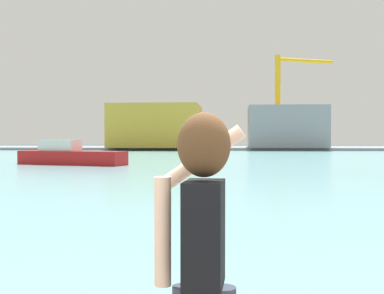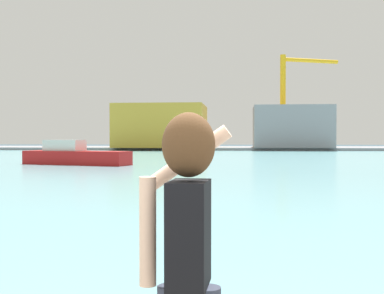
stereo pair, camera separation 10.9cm
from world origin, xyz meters
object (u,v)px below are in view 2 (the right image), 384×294
object	(u,v)px
person_photographer	(187,240)
boat_moored	(74,156)
port_crane	(290,91)
warehouse_right	(292,127)
warehouse_left	(162,126)

from	to	relation	value
person_photographer	boat_moored	bearing A→B (deg)	22.32
port_crane	boat_moored	bearing A→B (deg)	-112.51
boat_moored	warehouse_right	xyz separation A→B (m)	(21.90, 50.34, 3.32)
boat_moored	warehouse_right	size ratio (longest dim) A/B	0.69
person_photographer	warehouse_right	bearing A→B (deg)	-3.21
boat_moored	person_photographer	bearing A→B (deg)	-53.63
person_photographer	port_crane	size ratio (longest dim) A/B	0.11
port_crane	warehouse_left	bearing A→B (deg)	-174.74
warehouse_left	warehouse_right	distance (m)	22.82
person_photographer	warehouse_left	distance (m)	87.43
warehouse_right	port_crane	xyz separation A→B (m)	(-0.15, 2.13, 6.43)
warehouse_left	person_photographer	bearing A→B (deg)	-81.05
person_photographer	boat_moored	world-z (taller)	person_photographer
warehouse_left	port_crane	world-z (taller)	port_crane
person_photographer	boat_moored	xyz separation A→B (m)	(-12.67, 35.94, -0.83)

